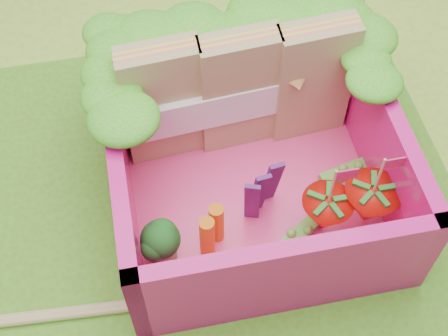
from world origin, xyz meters
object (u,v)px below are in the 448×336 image
at_px(strawberry_left, 325,215).
at_px(strawberry_right, 369,205).
at_px(bento_box, 253,160).
at_px(broccoli, 161,239).
at_px(sandwich_stack, 239,91).

distance_m(strawberry_left, strawberry_right, 0.21).
bearing_deg(bento_box, strawberry_right, -31.21).
bearing_deg(broccoli, strawberry_left, 0.49).
bearing_deg(strawberry_right, strawberry_left, -179.01).
distance_m(sandwich_stack, broccoli, 0.82).
distance_m(sandwich_stack, strawberry_right, 0.82).
relative_size(bento_box, strawberry_right, 2.60).
distance_m(bento_box, broccoli, 0.57).
relative_size(bento_box, broccoli, 4.21).
distance_m(bento_box, strawberry_left, 0.42).
height_order(sandwich_stack, strawberry_left, sandwich_stack).
distance_m(bento_box, strawberry_right, 0.57).
bearing_deg(bento_box, broccoli, -147.67).
relative_size(broccoli, strawberry_right, 0.62).
distance_m(sandwich_stack, strawberry_left, 0.72).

